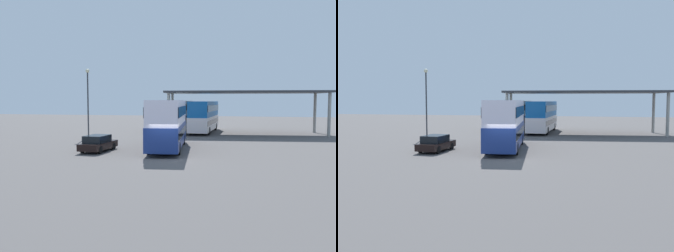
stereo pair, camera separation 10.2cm
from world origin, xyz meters
The scene contains 7 objects.
ground_plane centered at (0.00, 0.00, 0.00)m, with size 140.00×140.00×0.00m, color #565251.
double_decker_main centered at (-1.05, 4.88, 2.31)m, with size 3.76×10.63×4.21m.
parked_hatchback centered at (-6.39, 2.25, 0.67)m, with size 1.91×4.11×1.35m.
double_decker_near_canopy centered at (-3.71, 20.66, 2.27)m, with size 3.54×10.85×4.14m.
double_decker_mid_row centered at (0.07, 21.55, 2.25)m, with size 2.80×11.63×4.09m.
depot_canopy centered at (5.28, 20.39, 5.05)m, with size 20.50×8.80×5.38m.
lamppost_tall centered at (-12.25, 12.62, 4.91)m, with size 0.44×0.44×7.80m.
Camera 1 is at (5.55, -24.11, 4.18)m, focal length 36.99 mm.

